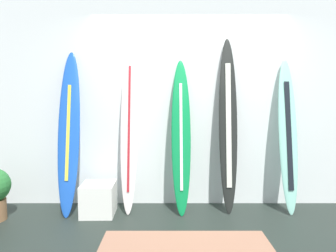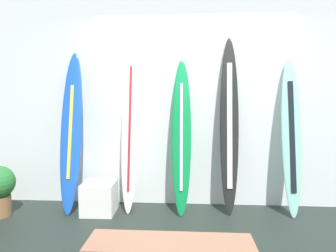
# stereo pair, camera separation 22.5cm
# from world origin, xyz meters

# --- Properties ---
(ground) EXTENTS (8.00, 8.00, 0.04)m
(ground) POSITION_xyz_m (0.00, 0.00, -0.02)
(ground) COLOR #212925
(wall_back) EXTENTS (7.20, 0.20, 2.80)m
(wall_back) POSITION_xyz_m (0.00, 1.30, 1.40)
(wall_back) COLOR silver
(wall_back) RESTS_ON ground
(surfboard_cobalt) EXTENTS (0.29, 0.52, 2.02)m
(surfboard_cobalt) POSITION_xyz_m (-1.51, 0.91, 1.00)
(surfboard_cobalt) COLOR blue
(surfboard_cobalt) RESTS_ON ground
(surfboard_ivory) EXTENTS (0.23, 0.41, 2.11)m
(surfboard_ivory) POSITION_xyz_m (-0.77, 0.96, 1.06)
(surfboard_ivory) COLOR silver
(surfboard_ivory) RESTS_ON ground
(surfboard_emerald) EXTENTS (0.25, 0.46, 1.92)m
(surfboard_emerald) POSITION_xyz_m (-0.12, 0.94, 0.96)
(surfboard_emerald) COLOR #0F8040
(surfboard_emerald) RESTS_ON ground
(surfboard_charcoal) EXTENTS (0.23, 0.41, 2.19)m
(surfboard_charcoal) POSITION_xyz_m (0.47, 0.98, 1.08)
(surfboard_charcoal) COLOR black
(surfboard_charcoal) RESTS_ON ground
(surfboard_seafoam) EXTENTS (0.24, 0.45, 1.93)m
(surfboard_seafoam) POSITION_xyz_m (1.22, 0.96, 0.95)
(surfboard_seafoam) COLOR #86CBB9
(surfboard_seafoam) RESTS_ON ground
(display_block_left) EXTENTS (0.40, 0.40, 0.39)m
(display_block_left) POSITION_xyz_m (-1.14, 0.82, 0.19)
(display_block_left) COLOR silver
(display_block_left) RESTS_ON ground
(bench) EXTENTS (1.15, 0.32, 0.46)m
(bench) POSITION_xyz_m (-0.16, -0.78, 0.40)
(bench) COLOR #90624B
(bench) RESTS_ON ground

